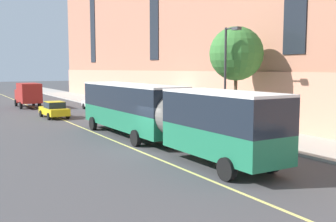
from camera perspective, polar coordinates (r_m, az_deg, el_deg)
name	(u,v)px	position (r m, az deg, el deg)	size (l,w,h in m)	color
ground_plane	(148,151)	(22.46, -2.85, -5.78)	(260.00, 260.00, 0.00)	#424244
sidewalk	(236,130)	(29.84, 9.86, -2.73)	(5.19, 160.00, 0.15)	#ADA89E
city_bus	(158,111)	(23.62, -1.52, -0.04)	(2.98, 19.21, 3.61)	#1E704C
parked_car_white_1	(95,103)	(45.29, -10.52, 1.18)	(2.07, 4.40, 1.56)	silver
parked_car_champagne_2	(232,132)	(24.35, 9.28, -3.04)	(1.99, 4.60, 1.56)	#BCAD89
parked_car_darkgray_4	(160,117)	(31.40, -1.21, -0.90)	(2.07, 4.52, 1.56)	#4C4C51
box_truck	(28,94)	(49.71, -19.65, 2.38)	(2.44, 6.46, 2.93)	maroon
taxi_cab	(54,110)	(38.69, -16.19, 0.20)	(2.08, 4.38, 1.56)	yellow
street_tree_mid_block	(236,54)	(29.50, 9.87, 8.18)	(3.96, 3.96, 7.57)	brown
street_lamp	(227,70)	(27.19, 8.61, 5.94)	(0.36, 1.48, 7.27)	#2D2D30
fire_hydrant	(141,111)	(38.47, -3.93, -0.04)	(0.42, 0.24, 0.72)	red
lane_centerline	(119,143)	(24.91, -7.08, -4.62)	(0.16, 140.00, 0.01)	#E0D66B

